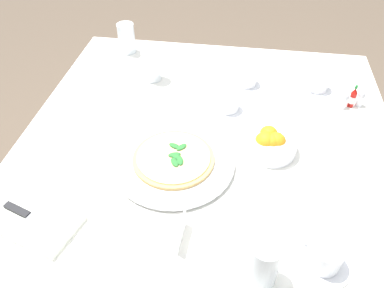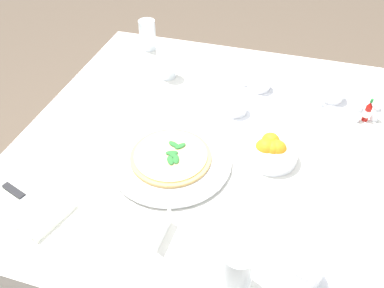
{
  "view_description": "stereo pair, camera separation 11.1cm",
  "coord_description": "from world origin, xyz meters",
  "views": [
    {
      "loc": [
        0.08,
        -0.88,
        1.5
      ],
      "look_at": [
        -0.04,
        -0.07,
        0.75
      ],
      "focal_mm": 35.15,
      "sensor_mm": 36.0,
      "label": 1
    },
    {
      "loc": [
        0.19,
        -0.85,
        1.5
      ],
      "look_at": [
        -0.04,
        -0.07,
        0.75
      ],
      "focal_mm": 35.15,
      "sensor_mm": 36.0,
      "label": 2
    }
  ],
  "objects": [
    {
      "name": "ground_plane",
      "position": [
        0.0,
        0.0,
        0.0
      ],
      "size": [
        8.0,
        8.0,
        0.0
      ],
      "primitive_type": "plane",
      "color": "brown"
    },
    {
      "name": "dining_table",
      "position": [
        0.0,
        0.0,
        0.61
      ],
      "size": [
        1.15,
        1.15,
        0.73
      ],
      "color": "white",
      "rests_on": "ground_plane"
    },
    {
      "name": "pizza_plate",
      "position": [
        -0.08,
        -0.14,
        0.74
      ],
      "size": [
        0.35,
        0.35,
        0.02
      ],
      "color": "white",
      "rests_on": "dining_table"
    },
    {
      "name": "pizza",
      "position": [
        -0.08,
        -0.14,
        0.76
      ],
      "size": [
        0.23,
        0.23,
        0.02
      ],
      "color": "#DBAD60",
      "rests_on": "pizza_plate"
    },
    {
      "name": "coffee_cup_far_left",
      "position": [
        0.05,
        0.14,
        0.76
      ],
      "size": [
        0.13,
        0.13,
        0.06
      ],
      "color": "white",
      "rests_on": "dining_table"
    },
    {
      "name": "coffee_cup_far_right",
      "position": [
        0.1,
        0.29,
        0.76
      ],
      "size": [
        0.13,
        0.13,
        0.06
      ],
      "color": "white",
      "rests_on": "dining_table"
    },
    {
      "name": "coffee_cup_back_corner",
      "position": [
        0.35,
        0.3,
        0.76
      ],
      "size": [
        0.13,
        0.13,
        0.06
      ],
      "color": "white",
      "rests_on": "dining_table"
    },
    {
      "name": "coffee_cup_right_edge",
      "position": [
        0.3,
        -0.4,
        0.76
      ],
      "size": [
        0.13,
        0.13,
        0.07
      ],
      "color": "white",
      "rests_on": "dining_table"
    },
    {
      "name": "water_glass_near_left",
      "position": [
        -0.39,
        0.47,
        0.79
      ],
      "size": [
        0.07,
        0.07,
        0.12
      ],
      "color": "white",
      "rests_on": "dining_table"
    },
    {
      "name": "water_glass_center_back",
      "position": [
        0.16,
        -0.45,
        0.79
      ],
      "size": [
        0.07,
        0.07,
        0.12
      ],
      "color": "white",
      "rests_on": "dining_table"
    },
    {
      "name": "water_glass_left_edge",
      "position": [
        -0.24,
        0.29,
        0.79
      ],
      "size": [
        0.07,
        0.07,
        0.12
      ],
      "color": "white",
      "rests_on": "dining_table"
    },
    {
      "name": "napkin_folded",
      "position": [
        -0.39,
        -0.39,
        0.74
      ],
      "size": [
        0.25,
        0.19,
        0.02
      ],
      "rotation": [
        0.0,
        0.0,
        -0.28
      ],
      "color": "white",
      "rests_on": "dining_table"
    },
    {
      "name": "dinner_knife",
      "position": [
        -0.38,
        -0.39,
        0.76
      ],
      "size": [
        0.19,
        0.08,
        0.01
      ],
      "rotation": [
        0.0,
        0.0,
        -0.32
      ],
      "color": "silver",
      "rests_on": "napkin_folded"
    },
    {
      "name": "citrus_bowl",
      "position": [
        0.19,
        -0.04,
        0.76
      ],
      "size": [
        0.15,
        0.15,
        0.07
      ],
      "color": "white",
      "rests_on": "dining_table"
    },
    {
      "name": "hot_sauce_bottle",
      "position": [
        0.46,
        0.22,
        0.77
      ],
      "size": [
        0.02,
        0.02,
        0.08
      ],
      "color": "#B7140F",
      "rests_on": "dining_table"
    },
    {
      "name": "salt_shaker",
      "position": [
        0.49,
        0.23,
        0.76
      ],
      "size": [
        0.03,
        0.03,
        0.06
      ],
      "color": "white",
      "rests_on": "dining_table"
    },
    {
      "name": "pepper_shaker",
      "position": [
        0.43,
        0.21,
        0.76
      ],
      "size": [
        0.03,
        0.03,
        0.06
      ],
      "color": "white",
      "rests_on": "dining_table"
    },
    {
      "name": "menu_card",
      "position": [
        -0.02,
        -0.38,
        0.76
      ],
      "size": [
        0.01,
        0.09,
        0.06
      ],
      "rotation": [
        0.0,
        0.0,
        1.51
      ],
      "color": "white",
      "rests_on": "dining_table"
    }
  ]
}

